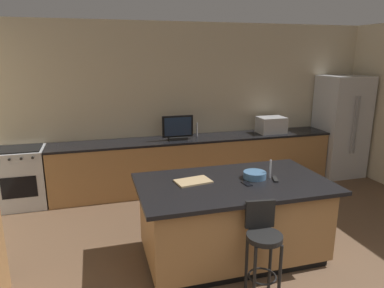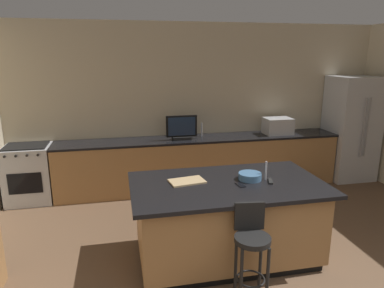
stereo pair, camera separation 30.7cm
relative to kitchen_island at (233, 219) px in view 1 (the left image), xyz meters
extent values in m
cube|color=beige|center=(0.29, 2.59, 0.95)|extent=(7.07, 0.12, 2.84)
cube|color=#9E7042|center=(0.23, 2.21, -0.03)|extent=(4.89, 0.60, 0.88)
cube|color=black|center=(0.23, 2.21, 0.42)|extent=(4.91, 0.62, 0.04)
cube|color=black|center=(0.00, 0.00, -0.43)|extent=(1.91, 0.98, 0.09)
cube|color=#9E7042|center=(0.00, 0.00, 0.01)|extent=(1.99, 1.06, 0.79)
cube|color=black|center=(0.00, 0.00, 0.43)|extent=(2.15, 1.22, 0.04)
cube|color=#B7BABF|center=(3.10, 2.15, 0.49)|extent=(0.82, 0.72, 1.92)
cylinder|color=gray|center=(3.06, 1.76, 0.58)|extent=(0.02, 0.02, 1.06)
cylinder|color=gray|center=(3.14, 1.76, 0.58)|extent=(0.02, 0.02, 1.06)
cube|color=#B7BABF|center=(-2.59, 2.21, -0.02)|extent=(0.70, 0.60, 0.91)
cube|color=black|center=(-2.59, 1.91, -0.06)|extent=(0.49, 0.01, 0.33)
cube|color=black|center=(-2.59, 2.21, 0.45)|extent=(0.63, 0.50, 0.02)
cylinder|color=black|center=(-2.67, 1.90, 0.38)|extent=(0.04, 0.03, 0.04)
cylinder|color=black|center=(-2.51, 1.90, 0.38)|extent=(0.04, 0.03, 0.04)
cylinder|color=black|center=(-2.36, 1.90, 0.38)|extent=(0.04, 0.03, 0.04)
cube|color=#B7BABF|center=(1.65, 2.21, 0.58)|extent=(0.48, 0.36, 0.29)
cube|color=black|center=(-0.12, 2.16, 0.46)|extent=(0.31, 0.16, 0.05)
cube|color=black|center=(-0.12, 2.16, 0.67)|extent=(0.52, 0.05, 0.36)
cube|color=#1E2D47|center=(-0.12, 2.14, 0.67)|extent=(0.46, 0.01, 0.31)
cylinder|color=#B2B2B7|center=(0.26, 2.31, 0.56)|extent=(0.02, 0.02, 0.24)
cylinder|color=#B2B2B7|center=(0.45, 0.00, 0.56)|extent=(0.02, 0.02, 0.22)
cylinder|color=black|center=(0.00, -0.77, 0.18)|extent=(0.34, 0.34, 0.05)
cube|color=black|center=(0.02, -0.62, 0.35)|extent=(0.29, 0.07, 0.28)
cylinder|color=black|center=(-0.14, -0.87, -0.16)|extent=(0.03, 0.03, 0.63)
cylinder|color=black|center=(0.11, -0.91, -0.16)|extent=(0.03, 0.03, 0.63)
cylinder|color=black|center=(-0.11, -0.63, -0.16)|extent=(0.03, 0.03, 0.63)
cylinder|color=black|center=(0.14, -0.66, -0.16)|extent=(0.03, 0.03, 0.63)
torus|color=black|center=(0.00, -0.77, -0.23)|extent=(0.28, 0.28, 0.02)
cylinder|color=#3F668C|center=(0.28, 0.05, 0.49)|extent=(0.26, 0.26, 0.08)
cube|color=black|center=(0.11, -0.10, 0.46)|extent=(0.09, 0.16, 0.01)
cube|color=black|center=(0.48, -0.07, 0.46)|extent=(0.10, 0.17, 0.02)
cube|color=tan|center=(-0.44, 0.12, 0.46)|extent=(0.42, 0.30, 0.02)
camera|label=1|loc=(-1.45, -3.41, 1.84)|focal=32.68mm
camera|label=2|loc=(-1.16, -3.48, 1.84)|focal=32.68mm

